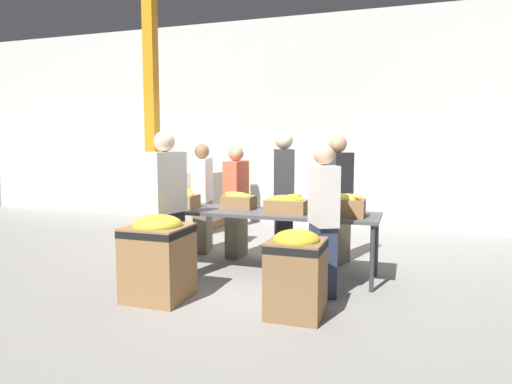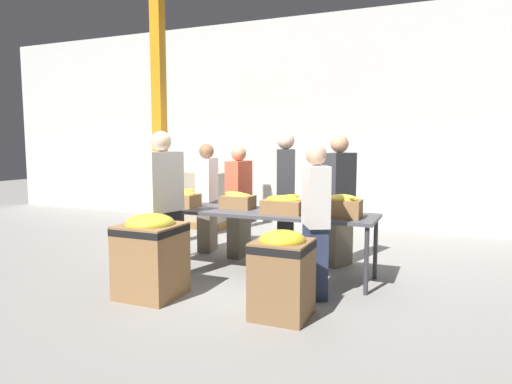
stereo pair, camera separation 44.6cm
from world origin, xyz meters
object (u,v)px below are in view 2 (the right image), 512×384
at_px(banana_box_0, 182,198).
at_px(volunteer_3, 315,222).
at_px(banana_box_2, 283,204).
at_px(support_pillar, 159,117).
at_px(sorting_table, 261,215).
at_px(donation_bin_1, 282,271).
at_px(donation_bin_0, 151,253).
at_px(pallet_stack_0, 207,199).
at_px(banana_box_1, 238,200).
at_px(volunteer_0, 339,201).
at_px(volunteer_4, 207,198).
at_px(volunteer_5, 162,208).
at_px(volunteer_1, 285,197).
at_px(banana_box_3, 343,206).
at_px(volunteer_2, 239,202).

height_order(banana_box_0, volunteer_3, volunteer_3).
height_order(banana_box_2, support_pillar, support_pillar).
distance_m(sorting_table, banana_box_2, 0.36).
relative_size(sorting_table, volunteer_3, 1.75).
relative_size(banana_box_0, volunteer_3, 0.26).
bearing_deg(banana_box_0, donation_bin_1, -33.10).
height_order(sorting_table, donation_bin_0, donation_bin_0).
distance_m(banana_box_2, pallet_stack_0, 3.74).
relative_size(banana_box_1, volunteer_0, 0.23).
bearing_deg(volunteer_3, support_pillar, 35.63).
xyz_separation_m(banana_box_0, donation_bin_1, (1.82, -1.18, -0.46)).
height_order(sorting_table, pallet_stack_0, pallet_stack_0).
height_order(donation_bin_1, support_pillar, support_pillar).
height_order(banana_box_1, volunteer_4, volunteer_4).
bearing_deg(pallet_stack_0, volunteer_4, -60.85).
xyz_separation_m(volunteer_5, pallet_stack_0, (-1.31, 3.40, -0.35)).
relative_size(volunteer_3, volunteer_4, 1.00).
bearing_deg(volunteer_3, banana_box_1, 32.35).
height_order(banana_box_2, volunteer_3, volunteer_3).
distance_m(volunteer_1, volunteer_5, 1.75).
distance_m(volunteer_3, pallet_stack_0, 4.45).
relative_size(banana_box_1, volunteer_5, 0.23).
distance_m(banana_box_2, support_pillar, 2.73).
xyz_separation_m(sorting_table, banana_box_2, (0.31, -0.08, 0.16)).
relative_size(banana_box_0, banana_box_3, 1.02).
bearing_deg(volunteer_0, volunteer_1, -62.66).
xyz_separation_m(volunteer_2, volunteer_4, (-0.58, 0.13, 0.01)).
bearing_deg(support_pillar, pallet_stack_0, 96.38).
bearing_deg(pallet_stack_0, volunteer_1, -40.34).
distance_m(banana_box_3, volunteer_1, 1.22).
relative_size(banana_box_3, volunteer_4, 0.25).
xyz_separation_m(volunteer_2, support_pillar, (-1.42, 0.17, 1.22)).
bearing_deg(volunteer_4, donation_bin_0, 2.91).
relative_size(banana_box_2, volunteer_4, 0.30).
bearing_deg(sorting_table, banana_box_3, -4.66).
bearing_deg(volunteer_5, volunteer_3, -69.49).
xyz_separation_m(banana_box_3, volunteer_5, (-1.94, -0.68, -0.04)).
distance_m(banana_box_0, banana_box_1, 0.75).
bearing_deg(volunteer_1, banana_box_0, -78.23).
height_order(banana_box_0, pallet_stack_0, pallet_stack_0).
xyz_separation_m(sorting_table, donation_bin_1, (0.72, -1.24, -0.29)).
distance_m(donation_bin_0, pallet_stack_0, 4.15).
bearing_deg(banana_box_1, pallet_stack_0, 126.28).
xyz_separation_m(volunteer_1, volunteer_3, (0.77, -1.26, -0.08)).
relative_size(volunteer_4, support_pillar, 0.40).
xyz_separation_m(volunteer_0, donation_bin_0, (-1.53, -1.98, -0.38)).
bearing_deg(donation_bin_0, volunteer_3, 22.79).
relative_size(sorting_table, banana_box_3, 6.91).
bearing_deg(volunteer_3, volunteer_4, 27.90).
distance_m(volunteer_1, donation_bin_0, 2.13).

